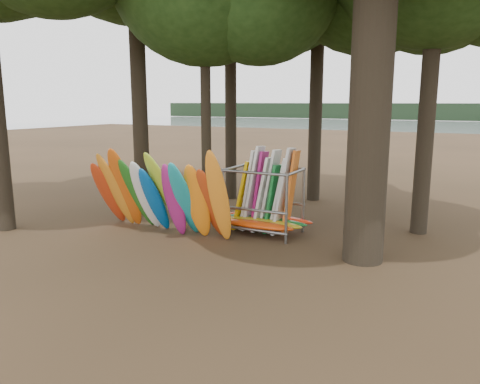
% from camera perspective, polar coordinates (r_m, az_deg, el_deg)
% --- Properties ---
extents(ground, '(120.00, 120.00, 0.00)m').
position_cam_1_polar(ground, '(14.35, -2.16, -6.57)').
color(ground, '#47331E').
rests_on(ground, ground).
extents(lake, '(160.00, 160.00, 0.00)m').
position_cam_1_polar(lake, '(72.33, 22.26, 6.70)').
color(lake, gray).
rests_on(lake, ground).
extents(far_shore, '(160.00, 4.00, 4.00)m').
position_cam_1_polar(far_shore, '(122.09, 24.66, 8.86)').
color(far_shore, black).
rests_on(far_shore, ground).
extents(kayak_row, '(5.32, 2.19, 3.12)m').
position_cam_1_polar(kayak_row, '(15.45, -9.73, -0.51)').
color(kayak_row, red).
rests_on(kayak_row, ground).
extents(storage_rack, '(3.10, 1.59, 2.91)m').
position_cam_1_polar(storage_rack, '(15.46, 2.93, -1.34)').
color(storage_rack, slate).
rests_on(storage_rack, ground).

